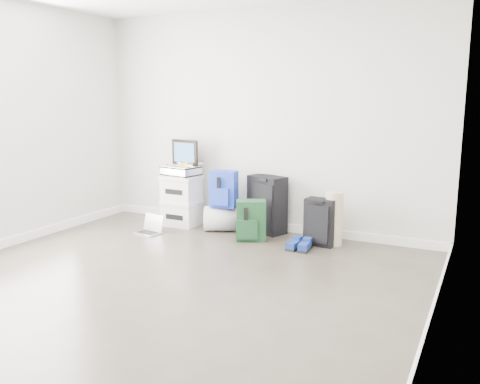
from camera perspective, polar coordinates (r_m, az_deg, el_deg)
The scene contains 14 objects.
ground at distance 4.45m, azimuth -10.88°, elevation -11.43°, with size 5.00×5.00×0.00m, color #383229.
room_envelope at distance 4.14m, azimuth -11.59°, elevation 11.31°, with size 4.52×5.02×2.71m.
boxes_stack at distance 6.63m, azimuth -6.58°, elevation -0.93°, with size 0.46×0.38×0.66m.
briefcase at distance 6.57m, azimuth -6.65°, elevation 2.40°, with size 0.44×0.32×0.13m, color #B2B2B7.
painting at distance 6.62m, azimuth -6.23°, elevation 4.45°, with size 0.43×0.11×0.33m.
drone at distance 6.50m, azimuth -6.17°, elevation 3.08°, with size 0.44×0.44×0.05m.
duffel_bag at distance 6.35m, azimuth -1.72°, elevation -3.01°, with size 0.31×0.31×0.50m, color #95989D.
blue_backpack at distance 6.25m, azimuth -1.88°, elevation 0.25°, with size 0.35×0.28×0.45m.
large_suitcase at distance 6.24m, azimuth 3.03°, elevation -1.42°, with size 0.52×0.42×0.70m.
green_backpack at distance 5.92m, azimuth 1.18°, elevation -3.31°, with size 0.39×0.37×0.47m.
carry_on at distance 5.79m, azimuth 9.00°, elevation -3.36°, with size 0.36×0.25×0.53m.
shoes at distance 5.66m, azimuth 6.72°, elevation -5.99°, with size 0.25×0.28×0.09m.
rolled_rug at distance 5.82m, azimuth 10.50°, elevation -2.95°, with size 0.20×0.20×0.61m, color tan.
laptop at distance 6.37m, azimuth -10.06°, elevation -4.07°, with size 0.34×0.27×0.22m.
Camera 1 is at (2.55, -3.25, 1.67)m, focal length 38.00 mm.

